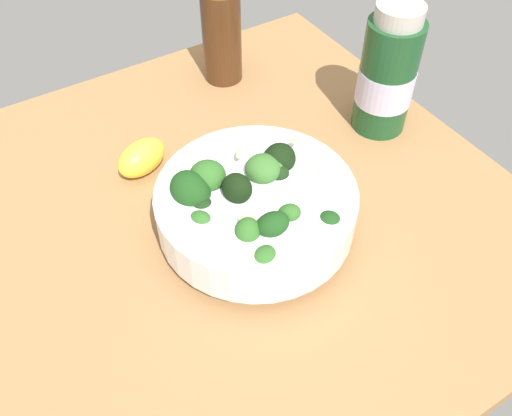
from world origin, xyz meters
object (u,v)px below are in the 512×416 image
object	(u,v)px
bowl_of_broccoli	(255,205)
lemon_wedge	(142,158)
bottle_short	(222,33)
bottle_tall	(387,75)

from	to	relation	value
bowl_of_broccoli	lemon_wedge	bearing A→B (deg)	-157.20
bowl_of_broccoli	lemon_wedge	distance (cm)	18.07
bottle_short	bowl_of_broccoli	bearing A→B (deg)	-22.95
bowl_of_broccoli	bottle_tall	xyz separation A→B (cm)	(-7.68, 25.44, 3.76)
bowl_of_broccoli	bottle_tall	distance (cm)	26.84
bowl_of_broccoli	bottle_short	bearing A→B (deg)	157.05
lemon_wedge	bottle_tall	distance (cm)	34.11
bowl_of_broccoli	lemon_wedge	world-z (taller)	bowl_of_broccoli
bowl_of_broccoli	bottle_short	size ratio (longest dim) A/B	1.46
bowl_of_broccoli	bottle_tall	bearing A→B (deg)	106.79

